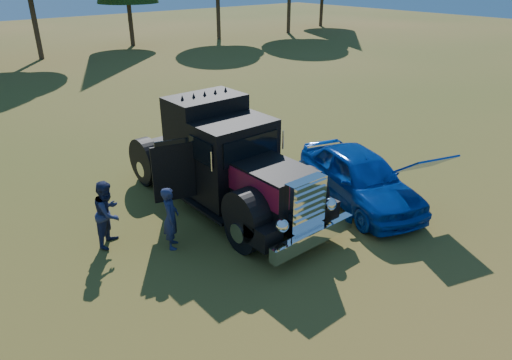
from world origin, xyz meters
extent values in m
plane|color=#394E17|center=(0.00, 0.00, 0.00)|extent=(120.00, 120.00, 0.00)
cylinder|color=#2D2116|center=(20.00, 30.00, 1.80)|extent=(0.36, 0.36, 3.60)
cylinder|color=#2D2116|center=(4.00, 30.00, 2.07)|extent=(0.36, 0.36, 4.14)
cylinder|color=#2D2116|center=(35.00, 31.00, 2.43)|extent=(0.36, 0.36, 4.86)
cylinder|color=#2D2116|center=(28.00, 29.00, 1.98)|extent=(0.36, 0.36, 3.96)
cylinder|color=#2D2116|center=(12.00, 31.50, 2.25)|extent=(0.36, 0.36, 4.50)
cylinder|color=black|center=(-0.14, 0.97, 0.55)|extent=(0.32, 1.10, 1.10)
cylinder|color=black|center=(1.96, 0.97, 0.55)|extent=(0.32, 1.10, 1.10)
cylinder|color=black|center=(-0.14, 5.77, 0.55)|extent=(0.32, 1.10, 1.10)
cylinder|color=black|center=(1.96, 5.77, 0.55)|extent=(0.32, 1.10, 1.10)
cylinder|color=black|center=(0.19, 5.77, 0.55)|extent=(0.32, 1.10, 1.10)
cylinder|color=black|center=(1.63, 5.77, 0.55)|extent=(0.32, 1.10, 1.10)
cube|color=black|center=(0.91, 3.57, 0.62)|extent=(1.60, 6.40, 0.28)
cube|color=white|center=(0.91, -0.28, 0.55)|extent=(2.50, 0.22, 0.36)
cube|color=white|center=(0.91, 0.02, 1.25)|extent=(1.05, 0.30, 1.30)
cube|color=black|center=(0.91, 1.07, 1.30)|extent=(1.35, 1.80, 1.10)
cube|color=maroon|center=(0.22, 1.07, 1.50)|extent=(0.02, 1.80, 0.60)
cube|color=maroon|center=(1.60, 1.07, 1.50)|extent=(0.02, 1.80, 0.60)
cylinder|color=black|center=(-0.04, 0.97, 0.95)|extent=(0.55, 1.24, 1.24)
cylinder|color=black|center=(1.86, 0.97, 0.95)|extent=(0.55, 1.24, 1.24)
sphere|color=white|center=(0.13, -0.05, 1.05)|extent=(0.32, 0.32, 0.32)
sphere|color=white|center=(1.69, -0.05, 1.05)|extent=(0.32, 0.32, 0.32)
cube|color=black|center=(0.91, 2.62, 1.55)|extent=(2.05, 1.30, 2.10)
cube|color=black|center=(0.91, 1.95, 2.05)|extent=(1.70, 0.05, 0.65)
cube|color=black|center=(0.91, 3.92, 1.75)|extent=(2.05, 1.30, 2.50)
cube|color=black|center=(0.91, 5.57, 0.95)|extent=(2.00, 2.00, 0.35)
cube|color=black|center=(-0.65, 3.12, 1.45)|extent=(1.08, 0.35, 1.50)
cube|color=maroon|center=(-0.66, 3.17, 1.30)|extent=(0.83, 0.24, 0.75)
imported|color=#0811B8|center=(3.95, 0.84, 0.77)|extent=(3.14, 4.89, 1.55)
cube|color=#0811B8|center=(4.48, -0.77, 1.55)|extent=(1.52, 1.29, 0.67)
imported|color=#20324B|center=(-1.33, 2.21, 0.79)|extent=(0.63, 0.69, 1.57)
imported|color=#202F4B|center=(-2.40, 3.31, 0.83)|extent=(1.02, 1.01, 1.66)
camera|label=1|loc=(-5.79, -6.25, 6.16)|focal=32.00mm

